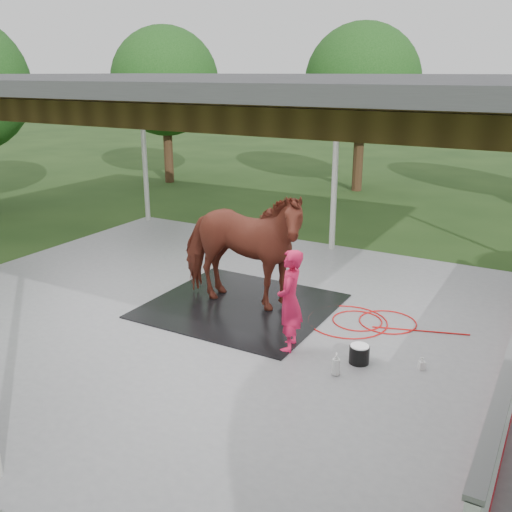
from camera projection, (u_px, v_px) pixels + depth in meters
The scene contains 11 objects.
ground at pixel (230, 320), 9.97m from camera, with size 100.00×100.00×0.00m, color #1E3814.
concrete_slab at pixel (230, 319), 9.97m from camera, with size 12.00×10.00×0.05m, color slate.
pavilion_structure at pixel (226, 84), 8.75m from camera, with size 12.60×10.60×4.05m.
tree_belt at pixel (270, 95), 9.41m from camera, with size 28.00×28.00×5.80m.
rubber_mat at pixel (241, 306), 10.44m from camera, with size 3.17×2.97×0.02m, color black.
horse at pixel (240, 248), 10.10m from camera, with size 1.18×2.60×2.19m, color maroon.
handler at pixel (290, 301), 8.62m from camera, with size 0.58×0.38×1.60m, color #C91541.
wash_bucket at pixel (359, 354), 8.38m from camera, with size 0.30×0.30×0.28m.
soap_bottle_a at pixel (336, 364), 8.04m from camera, with size 0.13×0.13×0.34m, color silver.
soap_bottle_b at pixel (422, 364), 8.21m from camera, with size 0.08×0.09×0.19m, color #338CD8.
hose_coil at pixel (361, 321), 9.79m from camera, with size 2.63×1.50×0.02m.
Camera 1 is at (4.88, -7.74, 4.15)m, focal length 40.00 mm.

